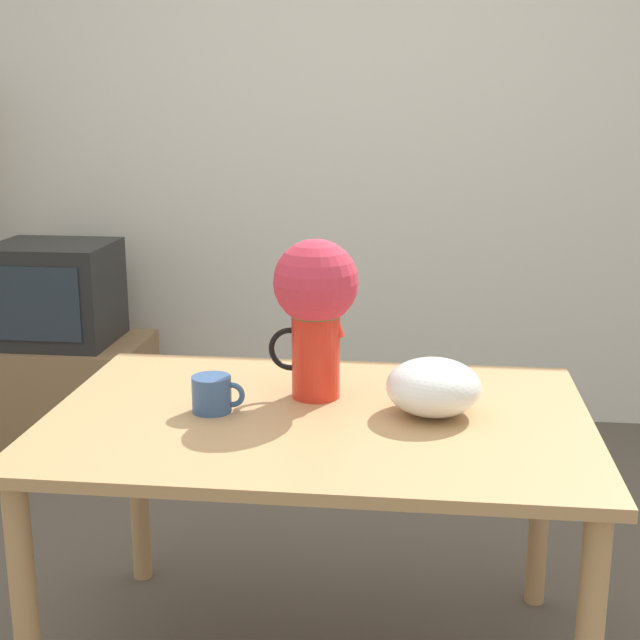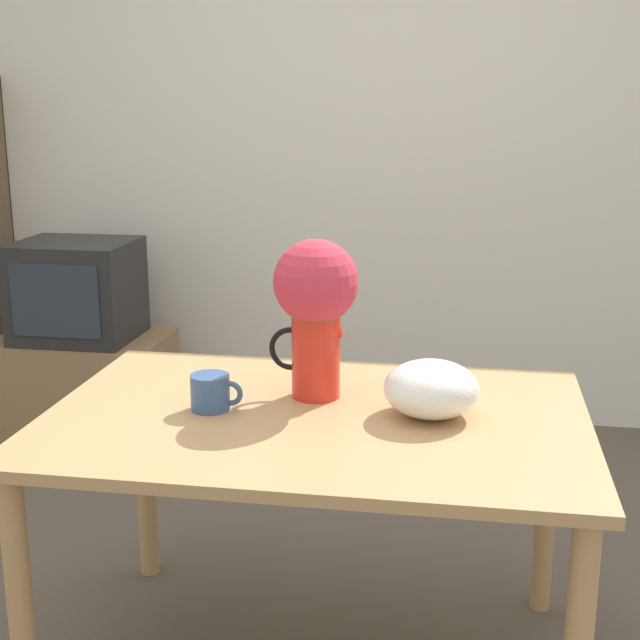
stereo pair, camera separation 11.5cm
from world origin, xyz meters
name	(u,v)px [view 2 (the right image)]	position (x,y,z in m)	size (l,w,h in m)	color
wall_back	(369,146)	(0.00, 1.97, 1.30)	(8.00, 0.05, 2.60)	silver
table	(316,447)	(0.11, -0.10, 0.65)	(1.37, 0.94, 0.74)	tan
flower_vase	(316,300)	(0.08, 0.04, 1.01)	(0.24, 0.22, 0.43)	red
coffee_mug	(211,392)	(-0.16, -0.11, 0.79)	(0.14, 0.10, 0.09)	#385689
white_bowl	(431,389)	(0.40, -0.06, 0.81)	(0.24, 0.24, 0.14)	white
tv_stand	(84,384)	(-1.26, 1.49, 0.23)	(0.77, 0.51, 0.45)	#8E6B47
tv_set	(77,290)	(-1.26, 1.48, 0.67)	(0.51, 0.45, 0.45)	black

